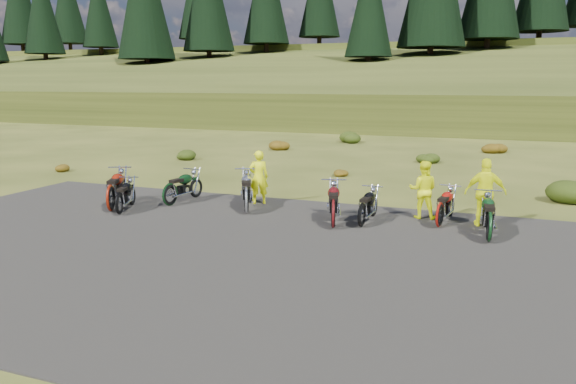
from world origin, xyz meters
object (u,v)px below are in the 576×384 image
at_px(motorcycle_0, 120,215).
at_px(motorcycle_7, 488,243).
at_px(person_middle, 259,178).
at_px(motorcycle_3, 247,214).

relative_size(motorcycle_0, motorcycle_7, 0.88).
bearing_deg(motorcycle_0, person_middle, -68.56).
distance_m(motorcycle_7, person_middle, 7.39).
bearing_deg(person_middle, motorcycle_7, 133.71).
xyz_separation_m(motorcycle_0, motorcycle_7, (10.30, 0.89, 0.00)).
relative_size(motorcycle_7, person_middle, 1.23).
bearing_deg(person_middle, motorcycle_0, 10.91).
height_order(motorcycle_0, person_middle, person_middle).
relative_size(motorcycle_0, motorcycle_3, 0.82).
bearing_deg(motorcycle_3, motorcycle_0, 88.54).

